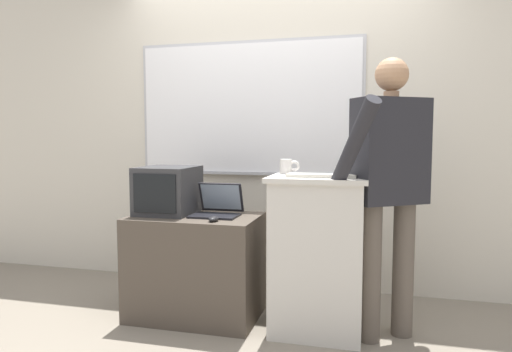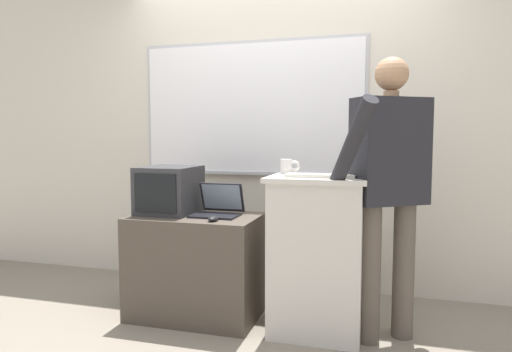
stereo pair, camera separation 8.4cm
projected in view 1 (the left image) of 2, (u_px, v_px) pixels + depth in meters
back_wall at (276, 112)px, 3.76m from camera, size 6.40×0.17×2.88m
lectern_podium at (317, 255)px, 2.86m from camera, size 0.61×0.45×0.99m
side_desk at (196, 266)px, 3.13m from camera, size 0.87×0.55×0.70m
person_presenter at (389, 179)px, 2.73m from camera, size 0.60×0.73×1.70m
laptop at (218, 206)px, 3.12m from camera, size 0.31×0.30×0.22m
wireless_keyboard at (321, 176)px, 2.76m from camera, size 0.42×0.14×0.02m
computer_mouse_by_laptop at (214, 219)px, 2.89m from camera, size 0.06×0.10×0.03m
crt_monitor at (168, 190)px, 3.19m from camera, size 0.37×0.42×0.33m
coffee_mug at (287, 166)px, 3.02m from camera, size 0.13×0.08×0.10m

